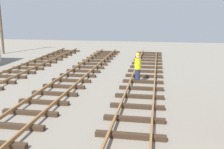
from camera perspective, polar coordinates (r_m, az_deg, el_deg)
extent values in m
cube|color=#38281C|center=(9.58, 3.94, -12.95)|extent=(2.50, 0.24, 0.18)
cube|color=#38281C|center=(10.94, 4.77, -9.50)|extent=(2.50, 0.24, 0.18)
cube|color=#38281C|center=(12.33, 5.39, -6.82)|extent=(2.50, 0.24, 0.18)
cube|color=#38281C|center=(13.75, 5.89, -4.69)|extent=(2.50, 0.24, 0.18)
cube|color=#38281C|center=(15.18, 6.29, -2.96)|extent=(2.50, 0.24, 0.18)
cube|color=#38281C|center=(16.63, 6.62, -1.53)|extent=(2.50, 0.24, 0.18)
cube|color=#38281C|center=(18.08, 6.89, -0.33)|extent=(2.50, 0.24, 0.18)
cube|color=#38281C|center=(19.55, 7.13, 0.69)|extent=(2.50, 0.24, 0.18)
cube|color=#38281C|center=(21.01, 7.33, 1.57)|extent=(2.50, 0.24, 0.18)
cube|color=#38281C|center=(22.49, 7.51, 2.33)|extent=(2.50, 0.24, 0.18)
cube|color=#38281C|center=(23.96, 7.66, 3.01)|extent=(2.50, 0.24, 0.18)
cube|color=#38281C|center=(25.44, 7.80, 3.60)|extent=(2.50, 0.24, 0.18)
cube|color=#38281C|center=(26.92, 7.92, 4.13)|extent=(2.50, 0.24, 0.18)
cube|color=#38281C|center=(28.41, 8.03, 4.60)|extent=(2.50, 0.24, 0.18)
cube|color=#38281C|center=(10.95, -20.36, -10.31)|extent=(2.50, 0.24, 0.18)
cube|color=#38281C|center=(12.08, -17.06, -7.82)|extent=(2.50, 0.24, 0.18)
cube|color=#38281C|center=(13.25, -14.38, -5.75)|extent=(2.50, 0.24, 0.18)
cube|color=#38281C|center=(14.47, -12.15, -4.01)|extent=(2.50, 0.24, 0.18)
cube|color=#38281C|center=(15.72, -10.28, -2.54)|extent=(2.50, 0.24, 0.18)
cube|color=#38281C|center=(16.99, -8.69, -1.28)|extent=(2.50, 0.24, 0.18)
cube|color=#38281C|center=(18.27, -7.32, -0.20)|extent=(2.50, 0.24, 0.18)
cube|color=#38281C|center=(19.58, -6.13, 0.74)|extent=(2.50, 0.24, 0.18)
cube|color=#38281C|center=(20.89, -5.10, 1.56)|extent=(2.50, 0.24, 0.18)
cube|color=#38281C|center=(22.21, -4.18, 2.28)|extent=(2.50, 0.24, 0.18)
cube|color=#38281C|center=(23.55, -3.37, 2.92)|extent=(2.50, 0.24, 0.18)
cube|color=#38281C|center=(24.89, -2.64, 3.49)|extent=(2.50, 0.24, 0.18)
cube|color=#38281C|center=(26.23, -1.99, 4.00)|extent=(2.50, 0.24, 0.18)
cube|color=#38281C|center=(27.58, -1.40, 4.47)|extent=(2.50, 0.24, 0.18)
cube|color=#38281C|center=(28.93, -0.87, 4.88)|extent=(2.50, 0.24, 0.18)
cube|color=#38281C|center=(19.11, -21.20, -0.41)|extent=(2.50, 0.24, 0.18)
cube|color=#38281C|center=(20.26, -19.25, 0.49)|extent=(2.50, 0.24, 0.18)
cube|color=#38281C|center=(21.43, -17.52, 1.29)|extent=(2.50, 0.24, 0.18)
cube|color=#38281C|center=(22.62, -15.96, 2.00)|extent=(2.50, 0.24, 0.18)
cube|color=#38281C|center=(23.84, -14.56, 2.64)|extent=(2.50, 0.24, 0.18)
cube|color=#38281C|center=(25.06, -13.30, 3.22)|extent=(2.50, 0.24, 0.18)
cube|color=#38281C|center=(26.30, -12.15, 3.74)|extent=(2.50, 0.24, 0.18)
cube|color=#38281C|center=(27.55, -11.11, 4.21)|extent=(2.50, 0.24, 0.18)
cube|color=#38281C|center=(28.82, -10.15, 4.64)|extent=(2.50, 0.24, 0.18)
cube|color=#38281C|center=(30.09, -9.28, 5.04)|extent=(2.50, 0.24, 0.18)
cylinder|color=brown|center=(30.14, -22.84, 11.77)|extent=(0.24, 0.24, 8.10)
cylinder|color=#262D4C|center=(16.69, 5.47, -0.26)|extent=(0.32, 0.32, 0.85)
cylinder|color=yellow|center=(16.54, 5.52, 2.27)|extent=(0.40, 0.40, 0.65)
sphere|color=tan|center=(16.46, 5.56, 3.79)|extent=(0.24, 0.24, 0.24)
sphere|color=yellow|center=(16.43, 5.57, 4.27)|extent=(0.22, 0.22, 0.22)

